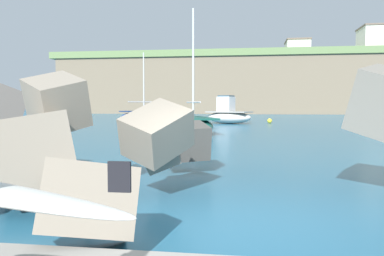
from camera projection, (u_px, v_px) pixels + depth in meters
name	position (u px, v px, depth m)	size (l,w,h in m)	color
ground_plane	(226.00, 225.00, 5.89)	(400.00, 400.00, 0.00)	#235B7A
breakwater_jetty	(161.00, 141.00, 7.59)	(33.24, 7.43, 2.63)	#605B56
boat_near_centre	(229.00, 115.00, 36.12)	(4.70, 3.63, 2.55)	beige
boat_mid_left	(192.00, 124.00, 24.07)	(4.09, 6.01, 7.35)	#1E6656
boat_mid_centre	(148.00, 116.00, 40.43)	(5.49, 5.81, 6.89)	navy
mooring_buoy_inner	(270.00, 121.00, 37.01)	(0.44, 0.44, 0.44)	yellow
headland_bluff	(340.00, 85.00, 83.18)	(110.73, 34.84, 11.36)	#756651
station_building_west	(372.00, 40.00, 74.90)	(4.27, 7.27, 4.86)	silver
station_building_east	(297.00, 51.00, 89.35)	(5.17, 8.17, 4.56)	silver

